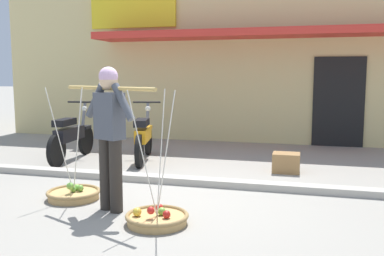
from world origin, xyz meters
name	(u,v)px	position (x,y,z in m)	size (l,w,h in m)	color
ground_plane	(168,197)	(0.00, 0.00, 0.00)	(90.00, 90.00, 0.00)	gray
sidewalk_curb	(183,180)	(0.00, 0.70, 0.05)	(20.00, 0.24, 0.10)	#AEA89C
fruit_vendor	(110,129)	(-0.48, -0.72, 0.98)	(1.38, 0.64, 1.70)	#2D2823
fruit_basket_left_side	(74,193)	(-1.16, -0.41, 0.07)	(0.69, 0.69, 1.45)	tan
fruit_basket_right_side	(157,217)	(0.20, -1.02, 0.07)	(0.69, 0.69, 1.45)	tan
motorcycle_nearest_shop	(71,137)	(-2.51, 1.82, 0.45)	(0.54, 1.82, 1.09)	black
motorcycle_second_in_row	(144,137)	(-1.18, 2.13, 0.45)	(0.62, 1.79, 1.09)	black
storefront_building	(262,57)	(0.47, 7.29, 2.10)	(13.00, 6.00, 4.20)	#DBC684
wooden_crate	(286,163)	(1.43, 1.86, 0.16)	(0.44, 0.36, 0.32)	olive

